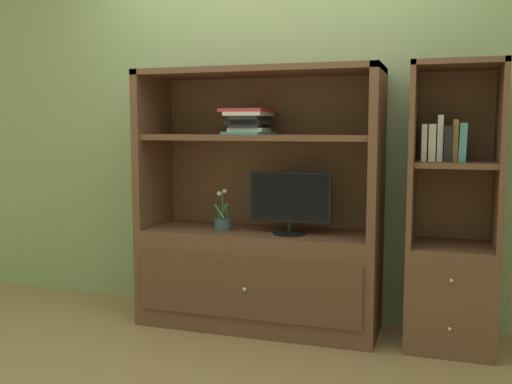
% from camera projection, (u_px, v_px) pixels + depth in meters
% --- Properties ---
extents(ground_plane, '(8.00, 8.00, 0.00)m').
position_uv_depth(ground_plane, '(237.00, 347.00, 3.35)').
color(ground_plane, '#99754C').
extents(painted_rear_wall, '(6.00, 0.10, 2.80)m').
position_uv_depth(painted_rear_wall, '(274.00, 107.00, 3.90)').
color(painted_rear_wall, '#8C9E6B').
rests_on(painted_rear_wall, ground_plane).
extents(media_console, '(1.51, 0.53, 1.62)m').
position_uv_depth(media_console, '(259.00, 247.00, 3.68)').
color(media_console, brown).
rests_on(media_console, ground_plane).
extents(tv_monitor, '(0.51, 0.21, 0.38)m').
position_uv_depth(tv_monitor, '(290.00, 201.00, 3.51)').
color(tv_monitor, black).
rests_on(tv_monitor, media_console).
extents(potted_plant, '(0.11, 0.11, 0.26)m').
position_uv_depth(potted_plant, '(223.00, 222.00, 3.66)').
color(potted_plant, '#384C56').
rests_on(potted_plant, media_console).
extents(magazine_stack, '(0.29, 0.34, 0.16)m').
position_uv_depth(magazine_stack, '(249.00, 121.00, 3.60)').
color(magazine_stack, teal).
rests_on(magazine_stack, media_console).
extents(bookshelf_tall, '(0.49, 0.47, 1.62)m').
position_uv_depth(bookshelf_tall, '(452.00, 256.00, 3.32)').
color(bookshelf_tall, brown).
rests_on(bookshelf_tall, ground_plane).
extents(upright_book_row, '(0.24, 0.18, 0.26)m').
position_uv_depth(upright_book_row, '(445.00, 142.00, 3.26)').
color(upright_book_row, silver).
rests_on(upright_book_row, bookshelf_tall).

